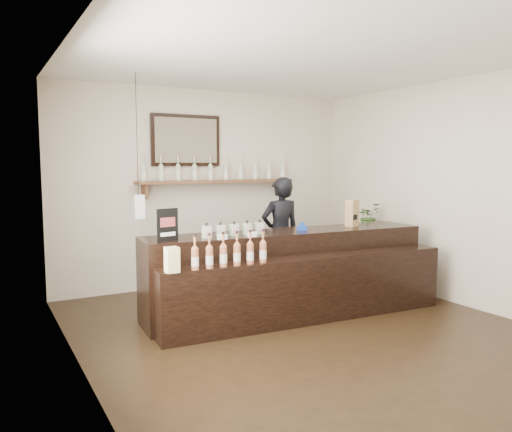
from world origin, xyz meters
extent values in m
plane|color=black|center=(0.00, 0.00, 0.00)|extent=(5.00, 5.00, 0.00)
plane|color=beige|center=(0.00, 2.50, 1.40)|extent=(4.50, 0.00, 4.50)
plane|color=beige|center=(-2.25, 0.00, 1.40)|extent=(0.00, 5.00, 5.00)
plane|color=beige|center=(2.25, 0.00, 1.40)|extent=(0.00, 5.00, 5.00)
plane|color=white|center=(0.00, 0.00, 2.80)|extent=(5.00, 5.00, 0.00)
cube|color=#58331E|center=(0.10, 2.37, 1.50)|extent=(2.40, 0.25, 0.04)
cube|color=#58331E|center=(-0.98, 2.40, 1.38)|extent=(0.04, 0.20, 0.20)
cube|color=#58331E|center=(1.18, 2.40, 1.38)|extent=(0.04, 0.20, 0.20)
cube|color=black|center=(-0.35, 2.47, 2.08)|extent=(1.02, 0.04, 0.72)
cube|color=#4C4031|center=(-0.35, 2.44, 2.08)|extent=(0.92, 0.01, 0.62)
cube|color=white|center=(-1.30, 1.60, 1.25)|extent=(0.12, 0.12, 0.28)
cylinder|color=black|center=(-1.30, 1.60, 2.09)|extent=(0.01, 0.01, 1.41)
cylinder|color=beige|center=(-1.00, 2.37, 1.62)|extent=(0.07, 0.07, 0.20)
cone|color=beige|center=(-1.00, 2.37, 1.75)|extent=(0.07, 0.07, 0.05)
cylinder|color=beige|center=(-1.00, 2.37, 1.81)|extent=(0.02, 0.02, 0.07)
cylinder|color=gold|center=(-1.00, 2.37, 1.86)|extent=(0.03, 0.03, 0.02)
cylinder|color=white|center=(-1.00, 2.37, 1.60)|extent=(0.07, 0.07, 0.09)
cylinder|color=beige|center=(-0.76, 2.37, 1.62)|extent=(0.07, 0.07, 0.20)
cone|color=beige|center=(-0.76, 2.37, 1.75)|extent=(0.07, 0.07, 0.05)
cylinder|color=beige|center=(-0.76, 2.37, 1.81)|extent=(0.02, 0.02, 0.07)
cylinder|color=gold|center=(-0.76, 2.37, 1.86)|extent=(0.03, 0.03, 0.02)
cylinder|color=white|center=(-0.76, 2.37, 1.60)|extent=(0.07, 0.07, 0.09)
cylinder|color=beige|center=(-0.51, 2.37, 1.62)|extent=(0.07, 0.07, 0.20)
cone|color=beige|center=(-0.51, 2.37, 1.75)|extent=(0.07, 0.07, 0.05)
cylinder|color=beige|center=(-0.51, 2.37, 1.81)|extent=(0.02, 0.02, 0.07)
cylinder|color=gold|center=(-0.51, 2.37, 1.86)|extent=(0.03, 0.03, 0.02)
cylinder|color=white|center=(-0.51, 2.37, 1.60)|extent=(0.07, 0.07, 0.09)
cylinder|color=beige|center=(-0.27, 2.37, 1.62)|extent=(0.07, 0.07, 0.20)
cone|color=beige|center=(-0.27, 2.37, 1.75)|extent=(0.07, 0.07, 0.05)
cylinder|color=beige|center=(-0.27, 2.37, 1.81)|extent=(0.02, 0.02, 0.07)
cylinder|color=gold|center=(-0.27, 2.37, 1.86)|extent=(0.03, 0.03, 0.02)
cylinder|color=white|center=(-0.27, 2.37, 1.60)|extent=(0.07, 0.07, 0.09)
cylinder|color=beige|center=(-0.02, 2.37, 1.62)|extent=(0.07, 0.07, 0.20)
cone|color=beige|center=(-0.02, 2.37, 1.75)|extent=(0.07, 0.07, 0.05)
cylinder|color=beige|center=(-0.02, 2.37, 1.81)|extent=(0.02, 0.02, 0.07)
cylinder|color=gold|center=(-0.02, 2.37, 1.86)|extent=(0.03, 0.03, 0.02)
cylinder|color=white|center=(-0.02, 2.37, 1.60)|extent=(0.07, 0.07, 0.09)
cylinder|color=beige|center=(0.22, 2.37, 1.62)|extent=(0.07, 0.07, 0.20)
cone|color=beige|center=(0.22, 2.37, 1.75)|extent=(0.07, 0.07, 0.05)
cylinder|color=beige|center=(0.22, 2.37, 1.81)|extent=(0.02, 0.02, 0.07)
cylinder|color=gold|center=(0.22, 2.37, 1.86)|extent=(0.03, 0.03, 0.02)
cylinder|color=white|center=(0.22, 2.37, 1.60)|extent=(0.07, 0.07, 0.09)
cylinder|color=beige|center=(0.47, 2.37, 1.62)|extent=(0.07, 0.07, 0.20)
cone|color=beige|center=(0.47, 2.37, 1.75)|extent=(0.07, 0.07, 0.05)
cylinder|color=beige|center=(0.47, 2.37, 1.81)|extent=(0.02, 0.02, 0.07)
cylinder|color=gold|center=(0.47, 2.37, 1.86)|extent=(0.03, 0.03, 0.02)
cylinder|color=white|center=(0.47, 2.37, 1.60)|extent=(0.07, 0.07, 0.09)
cylinder|color=beige|center=(0.71, 2.37, 1.62)|extent=(0.07, 0.07, 0.20)
cone|color=beige|center=(0.71, 2.37, 1.75)|extent=(0.07, 0.07, 0.05)
cylinder|color=beige|center=(0.71, 2.37, 1.81)|extent=(0.02, 0.02, 0.07)
cylinder|color=gold|center=(0.71, 2.37, 1.86)|extent=(0.03, 0.03, 0.02)
cylinder|color=white|center=(0.71, 2.37, 1.60)|extent=(0.07, 0.07, 0.09)
cylinder|color=beige|center=(0.96, 2.37, 1.62)|extent=(0.07, 0.07, 0.20)
cone|color=beige|center=(0.96, 2.37, 1.75)|extent=(0.07, 0.07, 0.05)
cylinder|color=beige|center=(0.96, 2.37, 1.81)|extent=(0.02, 0.02, 0.07)
cylinder|color=gold|center=(0.96, 2.37, 1.86)|extent=(0.03, 0.03, 0.02)
cylinder|color=white|center=(0.96, 2.37, 1.60)|extent=(0.07, 0.07, 0.09)
cylinder|color=beige|center=(1.20, 2.37, 1.62)|extent=(0.07, 0.07, 0.20)
cone|color=beige|center=(1.20, 2.37, 1.75)|extent=(0.07, 0.07, 0.05)
cylinder|color=beige|center=(1.20, 2.37, 1.81)|extent=(0.02, 0.02, 0.07)
cylinder|color=gold|center=(1.20, 2.37, 1.86)|extent=(0.03, 0.03, 0.02)
cylinder|color=white|center=(1.20, 2.37, 1.60)|extent=(0.07, 0.07, 0.09)
cube|color=black|center=(0.22, 0.70, 0.48)|extent=(3.49, 0.86, 0.97)
cube|color=black|center=(0.22, 0.24, 0.37)|extent=(3.47, 0.56, 0.73)
cube|color=white|center=(-0.74, 0.48, 0.99)|extent=(0.10, 0.04, 0.05)
cube|color=white|center=(-0.39, 0.48, 0.99)|extent=(0.10, 0.04, 0.05)
cube|color=#E3D68B|center=(-1.38, 0.24, 0.79)|extent=(0.12, 0.12, 0.12)
cube|color=#E3D68B|center=(-1.38, 0.24, 0.91)|extent=(0.12, 0.12, 0.12)
cube|color=beige|center=(-0.85, 0.65, 1.03)|extent=(0.08, 0.08, 0.13)
cube|color=#CD9FA8|center=(-0.85, 0.60, 1.03)|extent=(0.07, 0.00, 0.06)
cylinder|color=black|center=(-0.85, 0.65, 1.11)|extent=(0.02, 0.02, 0.03)
cube|color=beige|center=(-0.68, 0.65, 1.03)|extent=(0.08, 0.08, 0.13)
cube|color=#CD9FA8|center=(-0.68, 0.60, 1.03)|extent=(0.07, 0.00, 0.06)
cylinder|color=black|center=(-0.68, 0.65, 1.11)|extent=(0.02, 0.02, 0.03)
cube|color=beige|center=(-0.52, 0.65, 1.03)|extent=(0.08, 0.08, 0.13)
cube|color=#CD9FA8|center=(-0.52, 0.60, 1.03)|extent=(0.07, 0.00, 0.06)
cylinder|color=black|center=(-0.52, 0.65, 1.11)|extent=(0.02, 0.02, 0.03)
cube|color=beige|center=(-0.36, 0.65, 1.03)|extent=(0.08, 0.08, 0.13)
cube|color=#CD9FA8|center=(-0.36, 0.60, 1.03)|extent=(0.07, 0.00, 0.06)
cylinder|color=black|center=(-0.36, 0.65, 1.11)|extent=(0.02, 0.02, 0.03)
cube|color=beige|center=(-0.20, 0.65, 1.03)|extent=(0.08, 0.08, 0.13)
cube|color=#CD9FA8|center=(-0.20, 0.60, 1.03)|extent=(0.07, 0.00, 0.06)
cylinder|color=black|center=(-0.20, 0.65, 1.11)|extent=(0.02, 0.02, 0.03)
cylinder|color=#B2613C|center=(-1.15, 0.24, 0.83)|extent=(0.07, 0.07, 0.20)
cone|color=#B2613C|center=(-1.15, 0.24, 0.96)|extent=(0.07, 0.07, 0.05)
cylinder|color=#B2613C|center=(-1.15, 0.24, 1.02)|extent=(0.02, 0.02, 0.07)
cylinder|color=black|center=(-1.15, 0.24, 1.07)|extent=(0.03, 0.03, 0.02)
cylinder|color=white|center=(-1.15, 0.24, 0.81)|extent=(0.07, 0.07, 0.09)
cylinder|color=#B2613C|center=(-1.00, 0.24, 0.83)|extent=(0.07, 0.07, 0.20)
cone|color=#B2613C|center=(-1.00, 0.24, 0.96)|extent=(0.07, 0.07, 0.05)
cylinder|color=#B2613C|center=(-1.00, 0.24, 1.02)|extent=(0.02, 0.02, 0.07)
cylinder|color=black|center=(-1.00, 0.24, 1.07)|extent=(0.03, 0.03, 0.02)
cylinder|color=white|center=(-1.00, 0.24, 0.81)|extent=(0.07, 0.07, 0.09)
cylinder|color=#B2613C|center=(-0.85, 0.24, 0.83)|extent=(0.07, 0.07, 0.20)
cone|color=#B2613C|center=(-0.85, 0.24, 0.96)|extent=(0.07, 0.07, 0.05)
cylinder|color=#B2613C|center=(-0.85, 0.24, 1.02)|extent=(0.02, 0.02, 0.07)
cylinder|color=black|center=(-0.85, 0.24, 1.07)|extent=(0.03, 0.03, 0.02)
cylinder|color=white|center=(-0.85, 0.24, 0.81)|extent=(0.07, 0.07, 0.09)
cylinder|color=#B2613C|center=(-0.69, 0.24, 0.83)|extent=(0.07, 0.07, 0.20)
cone|color=#B2613C|center=(-0.69, 0.24, 0.96)|extent=(0.07, 0.07, 0.05)
cylinder|color=#B2613C|center=(-0.69, 0.24, 1.02)|extent=(0.02, 0.02, 0.07)
cylinder|color=black|center=(-0.69, 0.24, 1.07)|extent=(0.03, 0.03, 0.02)
cylinder|color=white|center=(-0.69, 0.24, 0.81)|extent=(0.07, 0.07, 0.09)
cylinder|color=#B2613C|center=(-0.54, 0.24, 0.83)|extent=(0.07, 0.07, 0.20)
cone|color=#B2613C|center=(-0.54, 0.24, 0.96)|extent=(0.07, 0.07, 0.05)
cylinder|color=#B2613C|center=(-0.54, 0.24, 1.02)|extent=(0.02, 0.02, 0.07)
cylinder|color=black|center=(-0.54, 0.24, 1.07)|extent=(0.03, 0.03, 0.02)
cylinder|color=white|center=(-0.54, 0.24, 0.81)|extent=(0.07, 0.07, 0.09)
cylinder|color=#B2613C|center=(-0.39, 0.24, 0.83)|extent=(0.07, 0.07, 0.20)
cone|color=#B2613C|center=(-0.39, 0.24, 0.96)|extent=(0.07, 0.07, 0.05)
cylinder|color=#B2613C|center=(-0.39, 0.24, 1.02)|extent=(0.02, 0.02, 0.07)
cylinder|color=black|center=(-0.39, 0.24, 1.07)|extent=(0.03, 0.03, 0.02)
cylinder|color=white|center=(-0.39, 0.24, 0.81)|extent=(0.07, 0.07, 0.09)
cube|color=black|center=(-1.28, 0.66, 1.13)|extent=(0.24, 0.07, 0.33)
cube|color=#993737|center=(-1.28, 0.65, 1.16)|extent=(0.17, 0.04, 0.10)
cube|color=white|center=(-1.28, 0.65, 1.04)|extent=(0.17, 0.04, 0.04)
cube|color=#A4804F|center=(1.17, 0.68, 1.13)|extent=(0.18, 0.16, 0.34)
cube|color=black|center=(1.17, 0.62, 1.09)|extent=(0.09, 0.03, 0.07)
cube|color=#193FAF|center=(0.38, 0.65, 0.99)|extent=(0.12, 0.07, 0.05)
cylinder|color=#193FAF|center=(0.38, 0.65, 1.03)|extent=(0.07, 0.04, 0.06)
cube|color=#58331E|center=(2.00, 1.30, 0.40)|extent=(0.46, 0.60, 0.80)
imported|color=#365E25|center=(2.00, 1.30, 0.99)|extent=(0.41, 0.37, 0.39)
imported|color=black|center=(0.65, 1.55, 0.89)|extent=(0.67, 0.46, 1.78)
camera|label=1|loc=(-2.97, -4.19, 1.75)|focal=35.00mm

